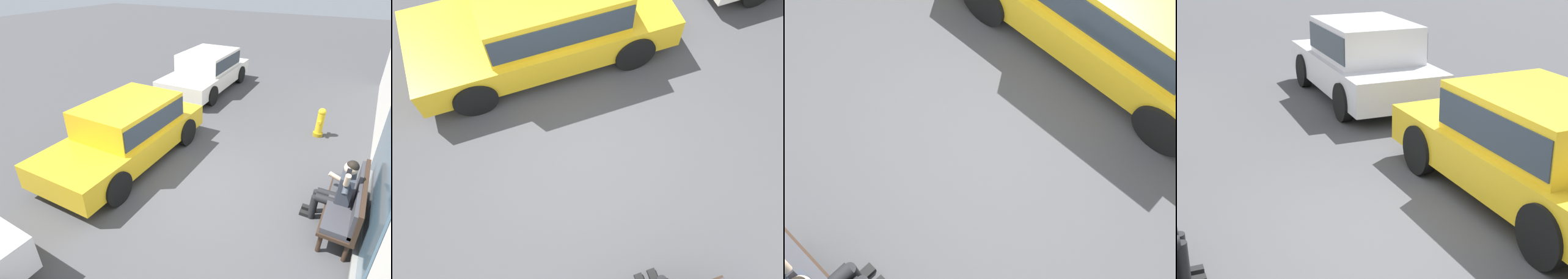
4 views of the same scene
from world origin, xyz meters
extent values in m
plane|color=#424244|center=(0.00, 0.00, 0.00)|extent=(60.00, 60.00, 0.00)
cube|color=slate|center=(-0.14, 3.18, 1.45)|extent=(3.40, 0.03, 2.50)
cube|color=gray|center=(-0.14, 3.15, 0.18)|extent=(3.60, 0.12, 0.10)
cylinder|color=#332319|center=(0.65, 3.00, 0.18)|extent=(0.07, 0.07, 0.37)
cylinder|color=#332319|center=(-0.92, 3.00, 0.18)|extent=(0.07, 0.07, 0.37)
cylinder|color=#332319|center=(0.65, 2.61, 0.18)|extent=(0.07, 0.07, 0.37)
cylinder|color=#332319|center=(-0.92, 2.61, 0.18)|extent=(0.07, 0.07, 0.37)
cube|color=#332319|center=(-0.14, 2.81, 0.40)|extent=(1.73, 0.55, 0.06)
cube|color=#38383D|center=(-0.14, 2.81, 0.48)|extent=(1.67, 0.49, 0.10)
cube|color=#332319|center=(-0.14, 3.04, 0.70)|extent=(1.73, 0.07, 0.55)
cube|color=#38383D|center=(-0.14, 2.98, 0.70)|extent=(1.67, 0.06, 0.47)
cylinder|color=black|center=(-0.10, 2.57, 0.48)|extent=(0.15, 0.42, 0.15)
cylinder|color=black|center=(-0.10, 2.36, 0.24)|extent=(0.12, 0.12, 0.48)
cube|color=black|center=(-0.10, 2.28, 0.04)|extent=(0.10, 0.24, 0.07)
cylinder|color=black|center=(-0.28, 2.57, 0.48)|extent=(0.15, 0.42, 0.15)
cylinder|color=black|center=(-0.28, 2.36, 0.24)|extent=(0.12, 0.12, 0.48)
cube|color=black|center=(-0.28, 2.28, 0.04)|extent=(0.10, 0.24, 0.07)
cube|color=black|center=(-0.19, 2.78, 0.48)|extent=(0.34, 0.24, 0.14)
cube|color=#333842|center=(-0.19, 2.78, 0.76)|extent=(0.38, 0.22, 0.56)
sphere|color=beige|center=(-0.19, 2.78, 1.18)|extent=(0.22, 0.22, 0.22)
sphere|color=black|center=(-0.19, 2.79, 1.21)|extent=(0.20, 0.20, 0.20)
cylinder|color=#333842|center=(-0.43, 2.76, 0.87)|extent=(0.20, 0.10, 0.28)
cylinder|color=beige|center=(-0.48, 2.60, 0.75)|extent=(0.08, 0.27, 0.17)
cylinder|color=#333842|center=(0.05, 2.78, 0.94)|extent=(0.25, 0.10, 0.22)
cylinder|color=beige|center=(0.12, 2.76, 1.13)|extent=(0.16, 0.08, 0.25)
cube|color=#232328|center=(-0.05, 2.76, 1.17)|extent=(0.02, 0.07, 0.15)
cube|color=white|center=(-5.28, -2.58, 0.51)|extent=(4.35, 1.96, 0.52)
cube|color=white|center=(-5.45, -2.59, 1.08)|extent=(2.28, 1.67, 0.63)
cube|color=#28333D|center=(-5.45, -2.59, 1.08)|extent=(2.24, 1.71, 0.44)
cylinder|color=black|center=(-3.98, -1.67, 0.33)|extent=(0.67, 0.20, 0.66)
cylinder|color=black|center=(-3.92, -3.41, 0.33)|extent=(0.67, 0.20, 0.66)
cylinder|color=black|center=(-6.64, -1.75, 0.33)|extent=(0.67, 0.20, 0.66)
cylinder|color=black|center=(-6.58, -3.49, 0.33)|extent=(0.67, 0.20, 0.66)
cube|color=gold|center=(0.03, -1.86, 0.52)|extent=(4.28, 1.84, 0.52)
cube|color=gold|center=(-0.14, -1.86, 1.10)|extent=(2.24, 1.59, 0.64)
cube|color=#28333D|center=(-0.14, -1.86, 1.10)|extent=(2.20, 1.63, 0.45)
cylinder|color=black|center=(1.34, -0.99, 0.35)|extent=(0.69, 0.19, 0.69)
cylinder|color=black|center=(1.37, -2.68, 0.35)|extent=(0.69, 0.19, 0.69)
cylinder|color=black|center=(-1.30, -1.04, 0.35)|extent=(0.69, 0.19, 0.69)
cylinder|color=black|center=(-1.27, -2.72, 0.35)|extent=(0.69, 0.19, 0.69)
cylinder|color=olive|center=(-3.46, 1.86, 0.05)|extent=(0.26, 0.26, 0.10)
cylinder|color=gold|center=(-3.46, 1.86, 0.38)|extent=(0.19, 0.19, 0.55)
sphere|color=gold|center=(-3.46, 1.86, 0.71)|extent=(0.20, 0.20, 0.20)
cylinder|color=gold|center=(-3.60, 1.86, 0.46)|extent=(0.10, 0.08, 0.08)
cylinder|color=gold|center=(-3.32, 1.86, 0.46)|extent=(0.10, 0.08, 0.08)
camera|label=1|loc=(4.61, 2.60, 3.98)|focal=28.00mm
camera|label=2|loc=(0.73, 2.60, 5.25)|focal=35.00mm
camera|label=3|loc=(-2.06, 2.60, 6.06)|focal=55.00mm
camera|label=4|loc=(-5.53, 2.60, 3.32)|focal=55.00mm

